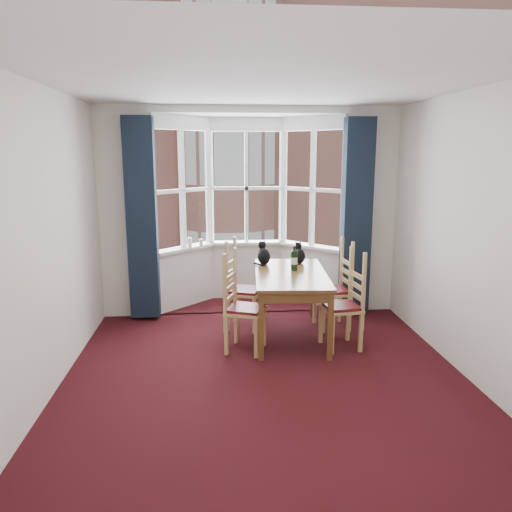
{
  "coord_description": "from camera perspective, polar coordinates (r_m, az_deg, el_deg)",
  "views": [
    {
      "loc": [
        -0.48,
        -4.45,
        2.2
      ],
      "look_at": [
        -0.02,
        1.05,
        1.05
      ],
      "focal_mm": 35.0,
      "sensor_mm": 36.0,
      "label": 1
    }
  ],
  "objects": [
    {
      "name": "wall_back_pier_left",
      "position": [
        6.85,
        -14.63,
        4.68
      ],
      "size": [
        0.7,
        0.12,
        2.8
      ],
      "primitive_type": "cube",
      "color": "silver",
      "rests_on": "floor"
    },
    {
      "name": "candle_short",
      "position": [
        7.2,
        -6.31,
        1.5
      ],
      "size": [
        0.06,
        0.06,
        0.11
      ],
      "primitive_type": "cylinder",
      "color": "white",
      "rests_on": "bay_window"
    },
    {
      "name": "floor",
      "position": [
        4.99,
        1.25,
        -14.4
      ],
      "size": [
        4.5,
        4.5,
        0.0
      ],
      "primitive_type": "plane",
      "color": "black",
      "rests_on": "ground"
    },
    {
      "name": "wall_near",
      "position": [
        2.39,
        7.08,
        -7.92
      ],
      "size": [
        4.0,
        0.0,
        4.0
      ],
      "primitive_type": "plane",
      "rotation": [
        -1.57,
        0.0,
        0.0
      ],
      "color": "silver",
      "rests_on": "floor"
    },
    {
      "name": "wall_left",
      "position": [
        4.77,
        -23.29,
        1.14
      ],
      "size": [
        0.0,
        4.5,
        4.5
      ],
      "primitive_type": "plane",
      "rotation": [
        1.57,
        0.0,
        1.57
      ],
      "color": "silver",
      "rests_on": "floor"
    },
    {
      "name": "chair_left_near",
      "position": [
        5.62,
        -2.09,
        -6.14
      ],
      "size": [
        0.52,
        0.53,
        0.92
      ],
      "color": "tan",
      "rests_on": "floor"
    },
    {
      "name": "cat_left",
      "position": [
        6.38,
        0.89,
        0.12
      ],
      "size": [
        0.21,
        0.26,
        0.31
      ],
      "color": "black",
      "rests_on": "dining_table"
    },
    {
      "name": "bay_window",
      "position": [
        7.27,
        -0.97,
        5.45
      ],
      "size": [
        2.76,
        0.94,
        2.8
      ],
      "color": "white",
      "rests_on": "floor"
    },
    {
      "name": "wall_right",
      "position": [
        5.16,
        24.02,
        1.81
      ],
      "size": [
        0.0,
        4.5,
        4.5
      ],
      "primitive_type": "plane",
      "rotation": [
        1.57,
        0.0,
        -1.57
      ],
      "color": "silver",
      "rests_on": "floor"
    },
    {
      "name": "candle_tall",
      "position": [
        7.17,
        -7.58,
        1.54
      ],
      "size": [
        0.06,
        0.06,
        0.14
      ],
      "primitive_type": "cylinder",
      "color": "white",
      "rests_on": "bay_window"
    },
    {
      "name": "chair_right_far",
      "position": [
        6.43,
        9.48,
        -3.99
      ],
      "size": [
        0.44,
        0.46,
        0.92
      ],
      "color": "tan",
      "rests_on": "floor"
    },
    {
      "name": "tenement_building",
      "position": [
        18.48,
        -3.33,
        9.9
      ],
      "size": [
        18.4,
        7.8,
        15.2
      ],
      "color": "#A06352",
      "rests_on": "street"
    },
    {
      "name": "wall_back_pier_right",
      "position": [
        7.08,
        12.81,
        4.99
      ],
      "size": [
        0.7,
        0.12,
        2.8
      ],
      "primitive_type": "cube",
      "color": "silver",
      "rests_on": "floor"
    },
    {
      "name": "street",
      "position": [
        37.61,
        -3.92,
        -0.82
      ],
      "size": [
        80.0,
        80.0,
        0.0
      ],
      "primitive_type": "plane",
      "color": "#333335",
      "rests_on": "ground"
    },
    {
      "name": "curtain_left",
      "position": [
        6.65,
        -12.91,
        4.12
      ],
      "size": [
        0.38,
        0.22,
        2.6
      ],
      "primitive_type": "cube",
      "color": "#15202F",
      "rests_on": "floor"
    },
    {
      "name": "curtain_right",
      "position": [
        6.85,
        11.4,
        4.41
      ],
      "size": [
        0.38,
        0.22,
        2.6
      ],
      "primitive_type": "cube",
      "color": "#15202F",
      "rests_on": "floor"
    },
    {
      "name": "ceiling",
      "position": [
        4.52,
        1.42,
        19.38
      ],
      "size": [
        4.5,
        4.5,
        0.0
      ],
      "primitive_type": "plane",
      "rotation": [
        3.14,
        0.0,
        0.0
      ],
      "color": "white",
      "rests_on": "floor"
    },
    {
      "name": "chair_left_far",
      "position": [
        6.35,
        -2.09,
        -4.03
      ],
      "size": [
        0.51,
        0.53,
        0.92
      ],
      "color": "tan",
      "rests_on": "floor"
    },
    {
      "name": "dining_table",
      "position": [
        5.99,
        3.98,
        -2.72
      ],
      "size": [
        0.95,
        1.62,
        0.79
      ],
      "color": "brown",
      "rests_on": "floor"
    },
    {
      "name": "chair_right_near",
      "position": [
        5.8,
        10.54,
        -5.78
      ],
      "size": [
        0.45,
        0.47,
        0.92
      ],
      "color": "tan",
      "rests_on": "floor"
    },
    {
      "name": "wine_bottle",
      "position": [
        6.07,
        4.38,
        -0.35
      ],
      "size": [
        0.08,
        0.08,
        0.32
      ],
      "color": "black",
      "rests_on": "dining_table"
    },
    {
      "name": "cat_right",
      "position": [
        6.47,
        4.97,
        0.13
      ],
      "size": [
        0.17,
        0.22,
        0.29
      ],
      "color": "black",
      "rests_on": "dining_table"
    }
  ]
}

